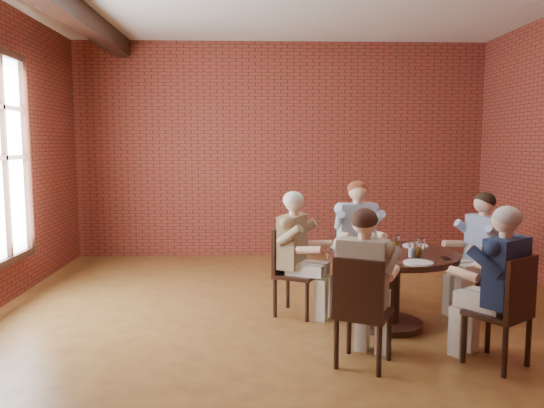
{
  "coord_description": "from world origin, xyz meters",
  "views": [
    {
      "loc": [
        -0.44,
        -5.0,
        1.8
      ],
      "look_at": [
        -0.23,
        1.0,
        1.12
      ],
      "focal_mm": 35.0,
      "sensor_mm": 36.0,
      "label": 1
    }
  ],
  "objects_px": {
    "diner_b": "(358,239)",
    "diner_e": "(499,287)",
    "diner_a": "(479,254)",
    "chair_e": "(507,307)",
    "diner_c": "(297,254)",
    "diner_d": "(364,288)",
    "smartphone": "(446,258)",
    "dining_table": "(391,275)",
    "chair_a": "(485,267)",
    "chair_c": "(290,267)",
    "chair_b": "(355,252)",
    "chair_d": "(361,308)"
  },
  "relations": [
    {
      "from": "dining_table",
      "to": "chair_c",
      "type": "xyz_separation_m",
      "value": [
        -0.96,
        0.46,
        -0.03
      ]
    },
    {
      "from": "diner_c",
      "to": "diner_d",
      "type": "xyz_separation_m",
      "value": [
        0.44,
        -1.3,
        -0.01
      ]
    },
    {
      "from": "diner_c",
      "to": "smartphone",
      "type": "relative_size",
      "value": 10.07
    },
    {
      "from": "dining_table",
      "to": "diner_a",
      "type": "relative_size",
      "value": 0.99
    },
    {
      "from": "chair_c",
      "to": "smartphone",
      "type": "bearing_deg",
      "value": -92.66
    },
    {
      "from": "chair_a",
      "to": "diner_e",
      "type": "xyz_separation_m",
      "value": [
        -0.48,
        -1.32,
        0.16
      ]
    },
    {
      "from": "dining_table",
      "to": "diner_c",
      "type": "bearing_deg",
      "value": 154.44
    },
    {
      "from": "chair_d",
      "to": "diner_a",
      "type": "bearing_deg",
      "value": -111.89
    },
    {
      "from": "diner_a",
      "to": "chair_e",
      "type": "distance_m",
      "value": 1.41
    },
    {
      "from": "dining_table",
      "to": "diner_b",
      "type": "bearing_deg",
      "value": 96.25
    },
    {
      "from": "dining_table",
      "to": "chair_a",
      "type": "distance_m",
      "value": 1.18
    },
    {
      "from": "chair_b",
      "to": "chair_d",
      "type": "xyz_separation_m",
      "value": [
        -0.36,
        -2.11,
        -0.02
      ]
    },
    {
      "from": "diner_a",
      "to": "diner_c",
      "type": "bearing_deg",
      "value": -111.34
    },
    {
      "from": "dining_table",
      "to": "diner_a",
      "type": "distance_m",
      "value": 1.11
    },
    {
      "from": "diner_b",
      "to": "diner_e",
      "type": "height_order",
      "value": "diner_b"
    },
    {
      "from": "diner_d",
      "to": "diner_e",
      "type": "relative_size",
      "value": 0.99
    },
    {
      "from": "diner_a",
      "to": "chair_b",
      "type": "relative_size",
      "value": 1.35
    },
    {
      "from": "diner_b",
      "to": "chair_e",
      "type": "relative_size",
      "value": 1.48
    },
    {
      "from": "diner_d",
      "to": "smartphone",
      "type": "bearing_deg",
      "value": -118.89
    },
    {
      "from": "chair_c",
      "to": "smartphone",
      "type": "relative_size",
      "value": 7.11
    },
    {
      "from": "diner_c",
      "to": "diner_d",
      "type": "relative_size",
      "value": 1.01
    },
    {
      "from": "diner_a",
      "to": "chair_b",
      "type": "distance_m",
      "value": 1.41
    },
    {
      "from": "chair_d",
      "to": "smartphone",
      "type": "distance_m",
      "value": 1.16
    },
    {
      "from": "chair_b",
      "to": "diner_e",
      "type": "distance_m",
      "value": 2.22
    },
    {
      "from": "diner_d",
      "to": "smartphone",
      "type": "relative_size",
      "value": 9.96
    },
    {
      "from": "diner_d",
      "to": "smartphone",
      "type": "xyz_separation_m",
      "value": [
        0.88,
        0.59,
        0.11
      ]
    },
    {
      "from": "chair_a",
      "to": "smartphone",
      "type": "height_order",
      "value": "chair_a"
    },
    {
      "from": "diner_a",
      "to": "chair_c",
      "type": "relative_size",
      "value": 1.4
    },
    {
      "from": "chair_d",
      "to": "chair_e",
      "type": "height_order",
      "value": "chair_e"
    },
    {
      "from": "diner_e",
      "to": "dining_table",
      "type": "bearing_deg",
      "value": -90.0
    },
    {
      "from": "chair_e",
      "to": "dining_table",
      "type": "bearing_deg",
      "value": -90.0
    },
    {
      "from": "diner_d",
      "to": "chair_c",
      "type": "bearing_deg",
      "value": -42.06
    },
    {
      "from": "diner_b",
      "to": "diner_a",
      "type": "bearing_deg",
      "value": -37.48
    },
    {
      "from": "chair_b",
      "to": "dining_table",
      "type": "bearing_deg",
      "value": -90.0
    },
    {
      "from": "diner_a",
      "to": "diner_b",
      "type": "distance_m",
      "value": 1.35
    },
    {
      "from": "diner_c",
      "to": "chair_b",
      "type": "bearing_deg",
      "value": -20.13
    },
    {
      "from": "chair_b",
      "to": "diner_b",
      "type": "relative_size",
      "value": 0.7
    },
    {
      "from": "dining_table",
      "to": "diner_b",
      "type": "height_order",
      "value": "diner_b"
    },
    {
      "from": "chair_c",
      "to": "diner_c",
      "type": "height_order",
      "value": "diner_c"
    },
    {
      "from": "diner_d",
      "to": "chair_e",
      "type": "xyz_separation_m",
      "value": [
        1.13,
        -0.11,
        -0.14
      ]
    },
    {
      "from": "dining_table",
      "to": "diner_b",
      "type": "xyz_separation_m",
      "value": [
        -0.12,
        1.07,
        0.16
      ]
    },
    {
      "from": "diner_b",
      "to": "chair_c",
      "type": "distance_m",
      "value": 1.06
    },
    {
      "from": "chair_a",
      "to": "chair_e",
      "type": "relative_size",
      "value": 0.99
    },
    {
      "from": "chair_a",
      "to": "chair_b",
      "type": "distance_m",
      "value": 1.45
    },
    {
      "from": "diner_e",
      "to": "smartphone",
      "type": "relative_size",
      "value": 10.08
    },
    {
      "from": "chair_a",
      "to": "chair_e",
      "type": "bearing_deg",
      "value": -37.05
    },
    {
      "from": "dining_table",
      "to": "chair_b",
      "type": "xyz_separation_m",
      "value": [
        -0.13,
        1.16,
        -0.01
      ]
    },
    {
      "from": "chair_e",
      "to": "diner_e",
      "type": "relative_size",
      "value": 0.71
    },
    {
      "from": "diner_c",
      "to": "diner_e",
      "type": "xyz_separation_m",
      "value": [
        1.52,
        -1.34,
        0.0
      ]
    },
    {
      "from": "diner_d",
      "to": "chair_e",
      "type": "relative_size",
      "value": 1.4
    }
  ]
}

